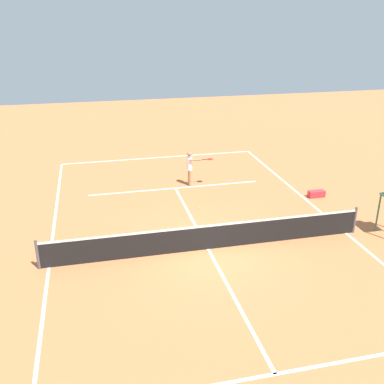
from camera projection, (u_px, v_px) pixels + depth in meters
ground_plane at (208, 249)px, 16.10m from camera, size 60.00×60.00×0.00m
court_lines at (208, 249)px, 16.10m from camera, size 11.19×22.50×0.01m
tennis_net at (208, 237)px, 15.92m from camera, size 11.79×0.10×1.07m
player_serving at (191, 165)px, 21.68m from camera, size 1.27×0.63×1.71m
tennis_ball at (199, 208)px, 19.43m from camera, size 0.07×0.07×0.07m
equipment_bag at (316, 194)px, 20.59m from camera, size 0.76×0.32×0.30m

